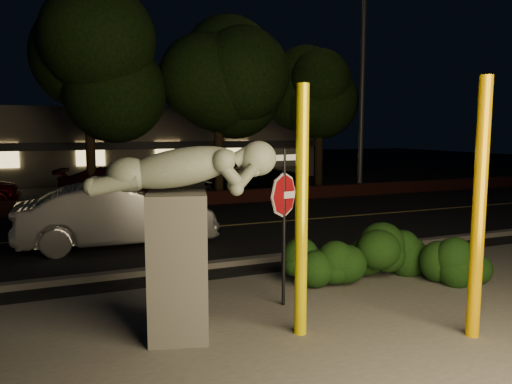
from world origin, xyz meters
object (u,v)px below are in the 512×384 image
silver_sedan (118,215)px  parked_car_dark (255,176)px  yellow_pole_left (302,213)px  streetlight (358,39)px  yellow_pole_right (479,210)px  signpost (284,196)px  parked_car_darkred (120,184)px  sculpture (181,219)px

silver_sedan → parked_car_dark: silver_sedan is taller
yellow_pole_left → parked_car_dark: yellow_pole_left is taller
streetlight → yellow_pole_right: bearing=-107.7°
streetlight → silver_sedan: 14.04m
signpost → silver_sedan: 5.76m
parked_car_darkred → sculpture: bearing=-171.1°
signpost → yellow_pole_right: bearing=-59.4°
streetlight → parked_car_darkred: streetlight is taller
yellow_pole_left → parked_car_darkred: size_ratio=0.73×
yellow_pole_left → streetlight: bearing=53.6°
streetlight → parked_car_dark: bearing=147.1°
yellow_pole_left → yellow_pole_right: yellow_pole_right is taller
parked_car_darkred → yellow_pole_right: bearing=-156.9°
sculpture → streetlight: size_ratio=0.24×
yellow_pole_left → streetlight: size_ratio=0.31×
yellow_pole_right → sculpture: 4.00m
yellow_pole_left → sculpture: size_ratio=1.28×
parked_car_darkred → yellow_pole_left: bearing=-164.8°
signpost → sculpture: sculpture is taller
yellow_pole_right → parked_car_darkred: 15.58m
yellow_pole_right → parked_car_darkred: (-2.71, 15.30, -1.09)m
silver_sedan → yellow_pole_left: bearing=-164.0°
yellow_pole_right → parked_car_dark: (3.79, 16.99, -1.12)m
signpost → sculpture: bearing=-173.6°
yellow_pole_left → sculpture: bearing=160.9°
streetlight → parked_car_darkred: bearing=-178.7°
silver_sedan → parked_car_dark: (7.58, 9.56, -0.11)m
streetlight → parked_car_darkred: 11.75m
yellow_pole_right → parked_car_dark: yellow_pole_right is taller
yellow_pole_left → parked_car_darkred: yellow_pole_left is taller
yellow_pole_left → streetlight: (9.41, 12.76, 4.98)m
yellow_pole_right → streetlight: size_ratio=0.31×
yellow_pole_left → silver_sedan: 6.72m
signpost → parked_car_darkred: 13.27m
yellow_pole_right → streetlight: bearing=62.2°
signpost → parked_car_darkred: signpost is taller
yellow_pole_left → parked_car_dark: 17.10m
yellow_pole_right → streetlight: (7.26, 13.75, 4.94)m
yellow_pole_left → sculpture: yellow_pole_left is taller
parked_car_darkred → silver_sedan: bearing=-174.8°
signpost → parked_car_darkred: bearing=82.4°
signpost → silver_sedan: (-1.91, 5.33, -1.04)m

